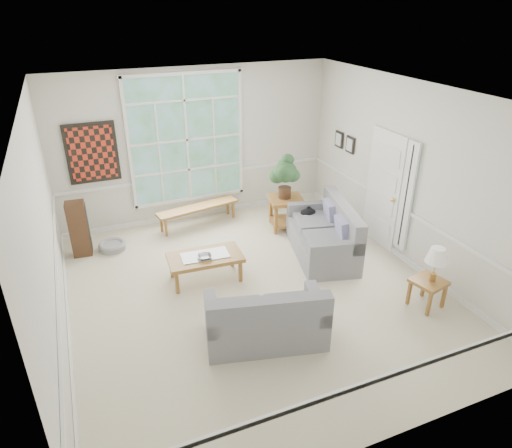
{
  "coord_description": "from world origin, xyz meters",
  "views": [
    {
      "loc": [
        -2.25,
        -5.47,
        4.12
      ],
      "look_at": [
        0.1,
        0.2,
        1.05
      ],
      "focal_mm": 32.0,
      "sensor_mm": 36.0,
      "label": 1
    }
  ],
  "objects_px": {
    "loveseat_right": "(322,230)",
    "coffee_table": "(206,267)",
    "loveseat_front": "(265,312)",
    "side_table": "(427,293)",
    "end_table": "(286,213)"
  },
  "relations": [
    {
      "from": "loveseat_right",
      "to": "coffee_table",
      "type": "relative_size",
      "value": 1.49
    },
    {
      "from": "loveseat_front",
      "to": "coffee_table",
      "type": "distance_m",
      "value": 1.73
    },
    {
      "from": "loveseat_right",
      "to": "loveseat_front",
      "type": "distance_m",
      "value": 2.46
    },
    {
      "from": "loveseat_front",
      "to": "coffee_table",
      "type": "relative_size",
      "value": 1.33
    },
    {
      "from": "side_table",
      "to": "loveseat_right",
      "type": "bearing_deg",
      "value": 109.23
    },
    {
      "from": "loveseat_right",
      "to": "end_table",
      "type": "bearing_deg",
      "value": 109.65
    },
    {
      "from": "loveseat_front",
      "to": "coffee_table",
      "type": "height_order",
      "value": "loveseat_front"
    },
    {
      "from": "loveseat_front",
      "to": "side_table",
      "type": "relative_size",
      "value": 3.52
    },
    {
      "from": "coffee_table",
      "to": "side_table",
      "type": "relative_size",
      "value": 2.64
    },
    {
      "from": "coffee_table",
      "to": "side_table",
      "type": "xyz_separation_m",
      "value": [
        2.79,
        -1.93,
        0.0
      ]
    },
    {
      "from": "loveseat_right",
      "to": "side_table",
      "type": "distance_m",
      "value": 2.04
    },
    {
      "from": "loveseat_front",
      "to": "end_table",
      "type": "relative_size",
      "value": 2.48
    },
    {
      "from": "end_table",
      "to": "side_table",
      "type": "xyz_separation_m",
      "value": [
        0.79,
        -3.11,
        -0.09
      ]
    },
    {
      "from": "side_table",
      "to": "coffee_table",
      "type": "bearing_deg",
      "value": 145.28
    },
    {
      "from": "loveseat_front",
      "to": "end_table",
      "type": "xyz_separation_m",
      "value": [
        1.69,
        2.87,
        -0.11
      ]
    }
  ]
}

